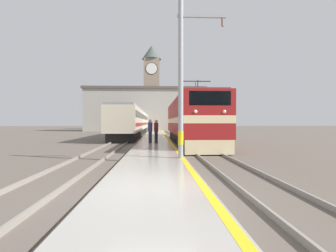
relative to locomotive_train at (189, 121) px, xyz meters
name	(u,v)px	position (x,y,z in m)	size (l,w,h in m)	color
ground_plane	(155,136)	(-3.05, 12.88, -2.01)	(200.00, 200.00, 0.00)	#60564C
platform	(155,137)	(-3.05, 7.88, -1.86)	(2.81, 140.00, 0.29)	#ADA89E
rail_track_near	(181,138)	(0.00, 7.88, -1.98)	(2.84, 140.00, 0.16)	#60564C
rail_track_far	(129,138)	(-6.20, 7.88, -1.98)	(2.83, 140.00, 0.16)	#60564C
locomotive_train	(189,121)	(0.00, 0.00, 0.00)	(2.92, 19.15, 4.90)	black
passenger_train	(134,122)	(-6.20, 14.84, -0.05)	(2.92, 32.04, 3.61)	black
catenary_mast	(183,78)	(-1.77, -12.16, 1.83)	(2.16, 0.24, 7.08)	#9E9EA3
person_on_platform	(150,130)	(-3.41, -3.71, -0.75)	(0.34, 0.34, 1.82)	#23232D
second_waiting_passenger	(156,131)	(-2.95, -3.31, -0.77)	(0.34, 0.34, 1.79)	#23232D
clock_tower	(152,85)	(-4.13, 45.09, 9.78)	(5.01, 5.01, 21.99)	gray
station_building	(145,110)	(-5.38, 34.72, 2.73)	(26.07, 8.27, 9.42)	#A8A399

